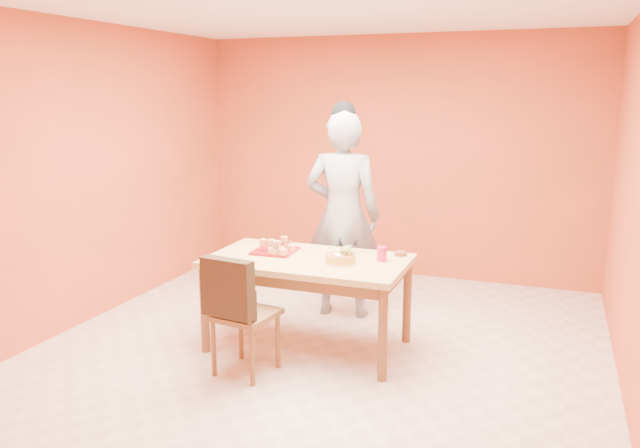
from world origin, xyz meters
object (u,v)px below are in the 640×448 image
at_px(magenta_glass, 382,254).
at_px(checker_tin, 400,254).
at_px(person, 343,215).
at_px(red_dinner_plate, 279,246).
at_px(dining_chair, 244,312).
at_px(pastry_platter, 275,251).
at_px(dining_table, 308,269).
at_px(sponge_cake, 340,258).
at_px(egg_ornament, 346,255).

distance_m(magenta_glass, checker_tin, 0.24).
height_order(person, red_dinner_plate, person).
height_order(dining_chair, person, person).
relative_size(person, pastry_platter, 5.70).
height_order(person, checker_tin, person).
bearing_deg(dining_table, magenta_glass, 12.67).
xyz_separation_m(sponge_cake, checker_tin, (0.39, 0.40, -0.02)).
bearing_deg(pastry_platter, red_dinner_plate, 103.11).
bearing_deg(red_dinner_plate, dining_table, -33.48).
bearing_deg(egg_ornament, dining_chair, -128.38).
bearing_deg(red_dinner_plate, sponge_cake, -23.86).
height_order(dining_chair, red_dinner_plate, dining_chair).
distance_m(pastry_platter, egg_ornament, 0.68).
bearing_deg(checker_tin, magenta_glass, -114.14).
relative_size(dining_chair, person, 0.49).
distance_m(egg_ornament, magenta_glass, 0.30).
distance_m(person, checker_tin, 0.85).
height_order(egg_ornament, magenta_glass, egg_ornament).
distance_m(person, egg_ornament, 0.95).
relative_size(person, egg_ornament, 13.70).
bearing_deg(magenta_glass, person, 128.57).
distance_m(pastry_platter, checker_tin, 1.04).
height_order(sponge_cake, magenta_glass, magenta_glass).
height_order(dining_table, sponge_cake, sponge_cake).
height_order(dining_table, person, person).
bearing_deg(checker_tin, red_dinner_plate, -174.05).
bearing_deg(dining_chair, red_dinner_plate, 104.76).
xyz_separation_m(dining_table, magenta_glass, (0.58, 0.13, 0.15)).
distance_m(dining_chair, magenta_glass, 1.18).
bearing_deg(dining_table, pastry_platter, 165.55).
bearing_deg(pastry_platter, person, 65.96).
xyz_separation_m(dining_table, pastry_platter, (-0.33, 0.08, 0.10)).
distance_m(red_dinner_plate, checker_tin, 1.05).
relative_size(dining_table, red_dinner_plate, 6.24).
bearing_deg(dining_table, egg_ornament, -6.30).
distance_m(dining_chair, sponge_cake, 0.86).
height_order(sponge_cake, checker_tin, sponge_cake).
distance_m(dining_chair, checker_tin, 1.39).
relative_size(sponge_cake, magenta_glass, 2.10).
xyz_separation_m(person, magenta_glass, (0.57, -0.72, -0.14)).
xyz_separation_m(dining_table, person, (0.01, 0.85, 0.29)).
xyz_separation_m(person, sponge_cake, (0.28, -0.90, -0.16)).
bearing_deg(sponge_cake, magenta_glass, 32.23).
relative_size(sponge_cake, egg_ornament, 1.71).
bearing_deg(person, egg_ornament, 103.09).
relative_size(dining_chair, checker_tin, 9.02).
bearing_deg(red_dinner_plate, dining_chair, -82.86).
xyz_separation_m(sponge_cake, egg_ornament, (0.04, 0.01, 0.03)).
bearing_deg(dining_table, person, 89.22).
bearing_deg(sponge_cake, red_dinner_plate, 156.14).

